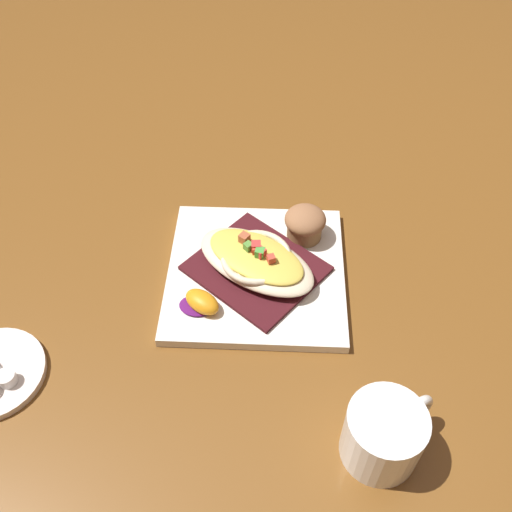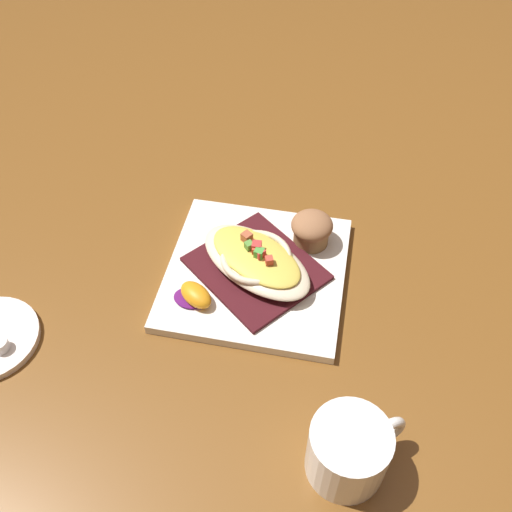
# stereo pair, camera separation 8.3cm
# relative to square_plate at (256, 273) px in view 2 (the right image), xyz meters

# --- Properties ---
(ground_plane) EXTENTS (2.60, 2.60, 0.00)m
(ground_plane) POSITION_rel_square_plate_xyz_m (0.00, 0.00, -0.01)
(ground_plane) COLOR brown
(square_plate) EXTENTS (0.26, 0.26, 0.02)m
(square_plate) POSITION_rel_square_plate_xyz_m (0.00, 0.00, 0.00)
(square_plate) COLOR white
(square_plate) RESTS_ON ground_plane
(folded_napkin) EXTENTS (0.23, 0.23, 0.01)m
(folded_napkin) POSITION_rel_square_plate_xyz_m (0.00, 0.00, 0.01)
(folded_napkin) COLOR #411319
(folded_napkin) RESTS_ON square_plate
(gratin_dish) EXTENTS (0.18, 0.21, 0.04)m
(gratin_dish) POSITION_rel_square_plate_xyz_m (0.00, -0.00, 0.03)
(gratin_dish) COLOR beige
(gratin_dish) RESTS_ON folded_napkin
(muffin) EXTENTS (0.06, 0.06, 0.05)m
(muffin) POSITION_rel_square_plate_xyz_m (0.07, -0.07, 0.04)
(muffin) COLOR olive
(muffin) RESTS_ON square_plate
(orange_garnish) EXTENTS (0.06, 0.07, 0.02)m
(orange_garnish) POSITION_rel_square_plate_xyz_m (-0.07, 0.07, 0.02)
(orange_garnish) COLOR #581762
(orange_garnish) RESTS_ON square_plate
(coffee_mug) EXTENTS (0.09, 0.11, 0.08)m
(coffee_mug) POSITION_rel_square_plate_xyz_m (-0.26, -0.15, 0.03)
(coffee_mug) COLOR white
(coffee_mug) RESTS_ON ground_plane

